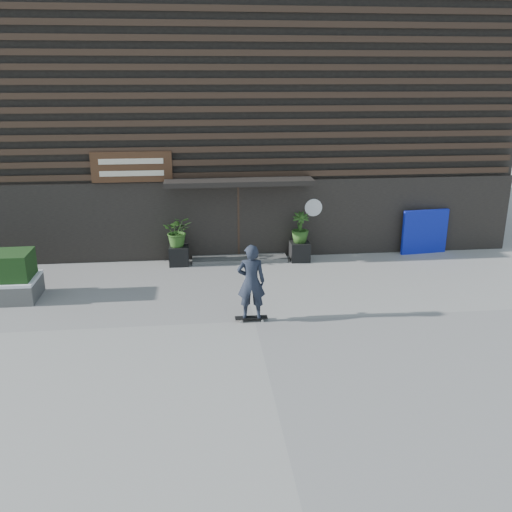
{
  "coord_description": "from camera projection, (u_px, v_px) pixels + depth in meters",
  "views": [
    {
      "loc": [
        -1.28,
        -12.05,
        5.64
      ],
      "look_at": [
        0.21,
        1.66,
        1.1
      ],
      "focal_mm": 38.8,
      "sensor_mm": 36.0,
      "label": 1
    }
  ],
  "objects": [
    {
      "name": "building",
      "position": [
        228.0,
        119.0,
        21.43
      ],
      "size": [
        18.0,
        11.0,
        8.0
      ],
      "color": "black",
      "rests_on": "ground"
    },
    {
      "name": "ground",
      "position": [
        255.0,
        321.0,
        13.28
      ],
      "size": [
        80.0,
        80.0,
        0.0
      ],
      "primitive_type": "plane",
      "color": "#9B9993",
      "rests_on": "ground"
    },
    {
      "name": "skateboarder",
      "position": [
        251.0,
        282.0,
        12.99
      ],
      "size": [
        0.78,
        0.48,
        1.92
      ],
      "color": "black",
      "rests_on": "ground"
    },
    {
      "name": "bamboo_left",
      "position": [
        178.0,
        231.0,
        16.9
      ],
      "size": [
        0.86,
        0.75,
        0.96
      ],
      "primitive_type": "imported",
      "color": "#2D591E",
      "rests_on": "planter_pot_left"
    },
    {
      "name": "planter_pot_left",
      "position": [
        179.0,
        255.0,
        17.14
      ],
      "size": [
        0.6,
        0.6,
        0.6
      ],
      "primitive_type": "cube",
      "color": "black",
      "rests_on": "ground"
    },
    {
      "name": "blue_tarp",
      "position": [
        425.0,
        232.0,
        18.11
      ],
      "size": [
        1.56,
        0.29,
        1.46
      ],
      "primitive_type": "cube",
      "rotation": [
        0.0,
        0.0,
        0.11
      ],
      "color": "#0C18A8",
      "rests_on": "ground"
    },
    {
      "name": "planter_pot_right",
      "position": [
        300.0,
        251.0,
        17.53
      ],
      "size": [
        0.6,
        0.6,
        0.6
      ],
      "primitive_type": "cube",
      "color": "black",
      "rests_on": "ground"
    },
    {
      "name": "entrance_step",
      "position": [
        240.0,
        259.0,
        17.6
      ],
      "size": [
        3.0,
        0.8,
        0.12
      ],
      "primitive_type": "cube",
      "color": "#4C4C4A",
      "rests_on": "ground"
    },
    {
      "name": "bamboo_right",
      "position": [
        300.0,
        228.0,
        17.29
      ],
      "size": [
        0.54,
        0.54,
        0.96
      ],
      "primitive_type": "imported",
      "color": "#2D591E",
      "rests_on": "planter_pot_right"
    }
  ]
}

